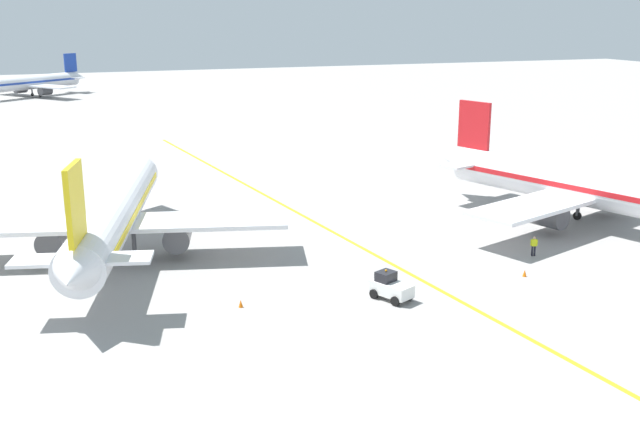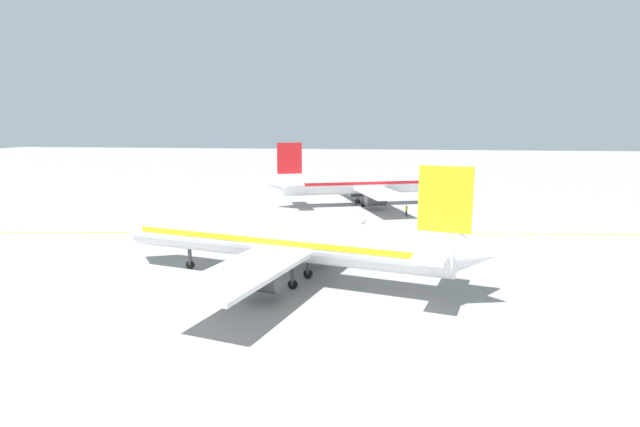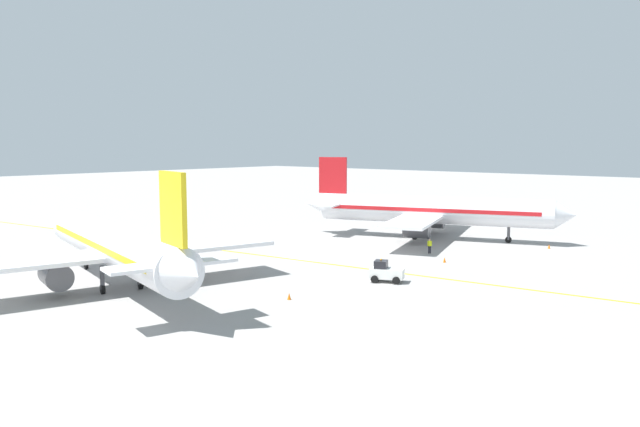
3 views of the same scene
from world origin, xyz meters
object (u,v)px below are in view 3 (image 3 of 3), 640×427
Objects in this scene: airplane_adjacent_stand at (430,211)px; traffic_cone_by_wingtip at (549,246)px; baggage_tug_white at (386,272)px; traffic_cone_mid_apron at (445,260)px; traffic_cone_far_edge at (289,296)px; traffic_cone_near_nose at (139,268)px; ground_crew_worker at (430,246)px; airplane_at_gate at (115,246)px.

airplane_adjacent_stand is 62.69× the size of traffic_cone_by_wingtip.
traffic_cone_by_wingtip is at bearing -9.26° from baggage_tug_white.
traffic_cone_mid_apron is at bearing 3.08° from baggage_tug_white.
traffic_cone_far_edge is at bearing 175.92° from traffic_cone_mid_apron.
traffic_cone_mid_apron is (23.38, -20.87, 0.00)m from traffic_cone_near_nose.
baggage_tug_white is 27.91m from traffic_cone_by_wingtip.
traffic_cone_by_wingtip is (2.35, -15.00, -3.43)m from airplane_adjacent_stand.
baggage_tug_white reaches higher than ground_crew_worker.
traffic_cone_far_edge is at bearing 169.98° from traffic_cone_by_wingtip.
baggage_tug_white is (17.20, -16.36, -2.81)m from airplane_at_gate.
baggage_tug_white is 6.10× the size of traffic_cone_by_wingtip.
airplane_adjacent_stand is 11.74m from ground_crew_worker.
ground_crew_worker is at bearing -148.99° from airplane_adjacent_stand.
traffic_cone_mid_apron and traffic_cone_far_edge have the same top height.
airplane_at_gate is 8.31m from traffic_cone_near_nose.
airplane_at_gate is 23.91m from baggage_tug_white.
traffic_cone_mid_apron and traffic_cone_by_wingtip have the same top height.
traffic_cone_near_nose is 1.00× the size of traffic_cone_far_edge.
airplane_adjacent_stand is 36.67m from traffic_cone_far_edge.
airplane_at_gate is at bearing 160.23° from ground_crew_worker.
ground_crew_worker is at bearing -19.77° from airplane_at_gate.
ground_crew_worker reaches higher than traffic_cone_mid_apron.
airplane_adjacent_stand is 62.69× the size of traffic_cone_near_nose.
traffic_cone_mid_apron is (11.74, 0.63, -0.63)m from baggage_tug_white.
airplane_adjacent_stand is 10.28× the size of baggage_tug_white.
ground_crew_worker is 3.05× the size of traffic_cone_near_nose.
airplane_at_gate is 34.78m from ground_crew_worker.
airplane_adjacent_stand is at bearing 22.65° from baggage_tug_white.
airplane_adjacent_stand reaches higher than ground_crew_worker.
baggage_tug_white is at bearing -157.35° from airplane_adjacent_stand.
traffic_cone_near_nose is at bearing 163.39° from airplane_adjacent_stand.
traffic_cone_near_nose is 47.02m from traffic_cone_by_wingtip.
traffic_cone_far_edge is (-25.78, -2.43, -0.63)m from ground_crew_worker.
traffic_cone_mid_apron is at bearing -132.55° from ground_crew_worker.
airplane_adjacent_stand is 20.52× the size of ground_crew_worker.
baggage_tug_white reaches higher than traffic_cone_mid_apron.
ground_crew_worker is at bearing 5.39° from traffic_cone_far_edge.
ground_crew_worker is 3.05× the size of traffic_cone_mid_apron.
airplane_at_gate is 63.77× the size of traffic_cone_by_wingtip.
baggage_tug_white is 11.77m from traffic_cone_mid_apron.
baggage_tug_white is at bearing -12.03° from traffic_cone_far_edge.
traffic_cone_far_edge is at bearing -174.61° from ground_crew_worker.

